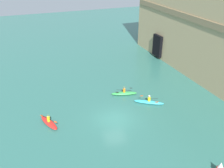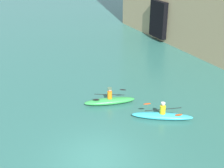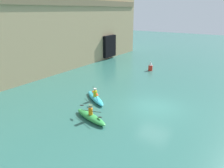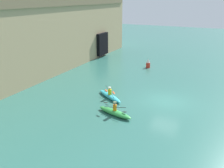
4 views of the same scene
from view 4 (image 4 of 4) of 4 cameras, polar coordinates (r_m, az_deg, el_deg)
name	(u,v)px [view 4 (image 4 of 4)]	position (r m, az deg, el deg)	size (l,w,h in m)	color
ground_plane	(166,101)	(23.11, 12.26, -3.84)	(120.00, 120.00, 0.00)	#2D665B
cliff_bluff	(10,8)	(30.07, -22.37, 15.68)	(43.46, 8.11, 15.47)	tan
kayak_green	(115,112)	(20.00, 0.64, -6.43)	(1.58, 3.32, 1.12)	green
kayak_cyan	(110,96)	(23.23, -0.51, -2.68)	(2.49, 3.33, 1.06)	#33B2C6
marker_buoy	(148,63)	(33.44, 8.26, 4.67)	(0.54, 0.54, 1.21)	red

